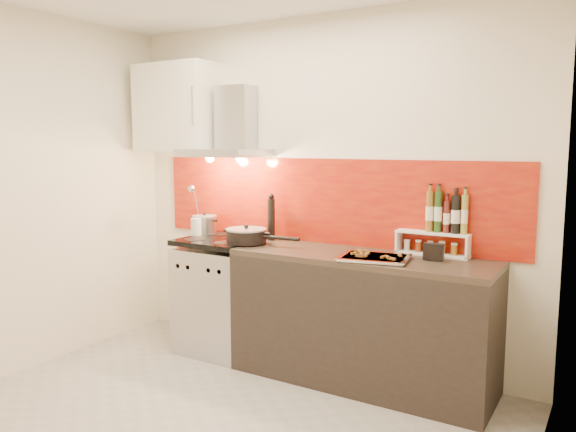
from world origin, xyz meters
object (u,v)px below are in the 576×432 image
Objects in this scene: range_stove at (223,296)px; stock_pot at (205,224)px; pepper_mill at (271,218)px; saute_pan at (247,236)px; baking_tray at (374,257)px; counter at (361,319)px.

stock_pot reaches higher than range_stove.
pepper_mill reaches higher than range_stove.
saute_pan reaches higher than baking_tray.
pepper_mill is at bearing 27.38° from range_stove.
pepper_mill reaches higher than counter.
counter is 1.07m from pepper_mill.
baking_tray is (1.61, -0.23, -0.07)m from stock_pot.
counter is at bearing -11.73° from pepper_mill.
stock_pot is 0.64m from pepper_mill.
saute_pan reaches higher than range_stove.
range_stove is 1.53× the size of saute_pan.
range_stove is 2.47× the size of pepper_mill.
counter is (1.20, 0.00, 0.01)m from range_stove.
range_stove is 1.83× the size of baking_tray.
baking_tray is (1.05, -0.05, -0.05)m from saute_pan.
counter is at bearing 140.61° from baking_tray.
range_stove is at bearing -24.87° from stock_pot.
counter is at bearing 0.23° from range_stove.
baking_tray is at bearing -8.24° from stock_pot.
saute_pan is at bearing 177.46° from baking_tray.
counter is 1.58m from stock_pot.
saute_pan is 1.62× the size of pepper_mill.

